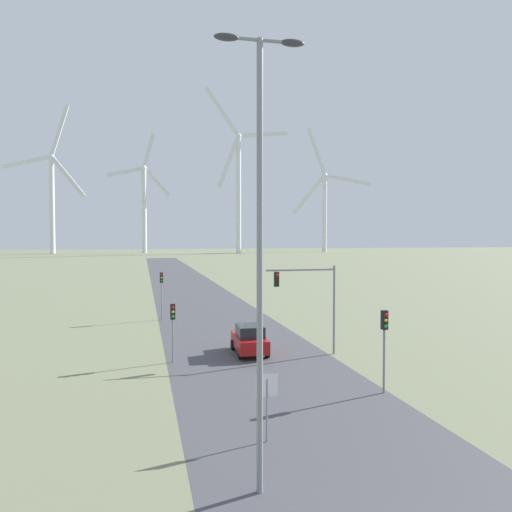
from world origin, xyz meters
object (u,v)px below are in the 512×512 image
(stop_sign_near, at_px, (267,395))
(traffic_light_post_near_right, at_px, (384,333))
(traffic_light_mast_overhead, at_px, (310,291))
(car_approaching, at_px, (250,339))
(wind_turbine_far_right, at_px, (325,202))
(wind_turbine_right, at_px, (238,180))
(wind_turbine_left, at_px, (52,192))
(streetlamp, at_px, (260,223))
(traffic_light_post_mid_left, at_px, (162,285))
(traffic_light_post_near_left, at_px, (173,320))
(wind_turbine_center, at_px, (144,200))

(stop_sign_near, distance_m, traffic_light_post_near_right, 8.02)
(traffic_light_mast_overhead, bearing_deg, car_approaching, 161.47)
(stop_sign_near, bearing_deg, wind_turbine_far_right, 68.83)
(wind_turbine_right, bearing_deg, traffic_light_mast_overhead, -99.53)
(stop_sign_near, distance_m, wind_turbine_left, 223.32)
(traffic_light_post_near_right, bearing_deg, wind_turbine_far_right, 70.02)
(streetlamp, relative_size, traffic_light_post_mid_left, 3.06)
(traffic_light_post_mid_left, relative_size, traffic_light_mast_overhead, 0.76)
(traffic_light_post_near_right, relative_size, car_approaching, 0.94)
(traffic_light_post_near_left, bearing_deg, streetlamp, -84.36)
(traffic_light_post_near_left, height_order, wind_turbine_right, wind_turbine_right)
(streetlamp, relative_size, wind_turbine_center, 0.23)
(wind_turbine_center, xyz_separation_m, wind_turbine_right, (40.68, -17.89, 8.04))
(wind_turbine_center, bearing_deg, wind_turbine_left, -179.96)
(traffic_light_post_near_right, distance_m, wind_turbine_right, 200.14)
(wind_turbine_left, distance_m, wind_turbine_far_right, 127.64)
(stop_sign_near, distance_m, wind_turbine_far_right, 235.54)
(traffic_light_post_mid_left, bearing_deg, traffic_light_post_near_right, -68.01)
(traffic_light_post_near_right, bearing_deg, wind_turbine_left, 103.10)
(wind_turbine_right, bearing_deg, streetlamp, -100.69)
(streetlamp, distance_m, traffic_light_mast_overhead, 17.34)
(traffic_light_post_near_right, distance_m, traffic_light_post_mid_left, 25.13)
(traffic_light_post_near_right, height_order, traffic_light_mast_overhead, traffic_light_mast_overhead)
(stop_sign_near, xyz_separation_m, traffic_light_post_mid_left, (-2.67, 27.49, 1.37))
(traffic_light_post_near_left, bearing_deg, wind_turbine_far_right, 67.08)
(traffic_light_post_mid_left, bearing_deg, wind_turbine_right, 76.94)
(traffic_light_post_near_left, distance_m, wind_turbine_center, 206.65)
(traffic_light_post_near_left, height_order, wind_turbine_left, wind_turbine_left)
(streetlamp, height_order, wind_turbine_far_right, wind_turbine_far_right)
(stop_sign_near, xyz_separation_m, car_approaching, (2.22, 13.28, -0.80))
(wind_turbine_left, bearing_deg, traffic_light_mast_overhead, -76.66)
(traffic_light_post_near_right, relative_size, wind_turbine_center, 0.07)
(streetlamp, bearing_deg, traffic_light_post_near_left, 95.64)
(stop_sign_near, relative_size, traffic_light_post_near_left, 0.71)
(traffic_light_mast_overhead, xyz_separation_m, wind_turbine_far_right, (78.88, 206.48, 20.90))
(car_approaching, xyz_separation_m, wind_turbine_right, (35.09, 186.52, 31.28))
(stop_sign_near, bearing_deg, traffic_light_post_near_right, 31.89)
(traffic_light_post_near_left, bearing_deg, traffic_light_post_near_right, -40.55)
(streetlamp, xyz_separation_m, traffic_light_post_near_right, (7.80, 7.58, -4.88))
(traffic_light_post_near_left, distance_m, car_approaching, 5.20)
(traffic_light_post_near_left, bearing_deg, wind_turbine_center, 90.21)
(traffic_light_mast_overhead, bearing_deg, wind_turbine_right, 80.47)
(traffic_light_post_mid_left, relative_size, wind_turbine_far_right, 0.07)
(wind_turbine_center, xyz_separation_m, wind_turbine_far_right, (88.03, 0.88, 0.74))
(stop_sign_near, bearing_deg, wind_turbine_left, 101.16)
(traffic_light_post_mid_left, bearing_deg, traffic_light_post_near_left, -89.73)
(car_approaching, distance_m, wind_turbine_far_right, 222.52)
(traffic_light_post_near_right, bearing_deg, stop_sign_near, -148.11)
(traffic_light_mast_overhead, distance_m, wind_turbine_right, 192.42)
(traffic_light_post_near_left, height_order, wind_turbine_far_right, wind_turbine_far_right)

